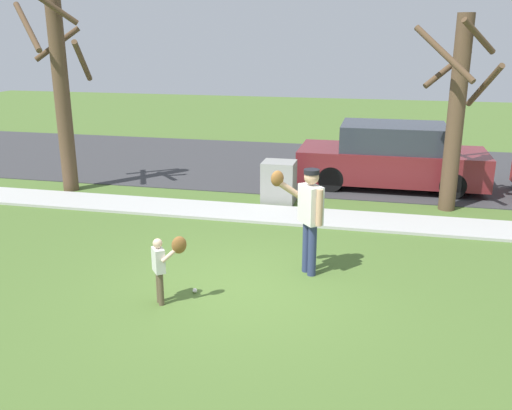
{
  "coord_description": "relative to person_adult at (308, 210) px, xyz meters",
  "views": [
    {
      "loc": [
        1.97,
        -7.83,
        3.82
      ],
      "look_at": [
        -0.07,
        1.13,
        1.0
      ],
      "focal_mm": 39.11,
      "sensor_mm": 36.0,
      "label": 1
    }
  ],
  "objects": [
    {
      "name": "ground_plane",
      "position": [
        -0.88,
        2.79,
        -1.11
      ],
      "size": [
        48.0,
        48.0,
        0.0
      ],
      "primitive_type": "plane",
      "color": "#4C6B2D"
    },
    {
      "name": "street_tree_near",
      "position": [
        2.63,
        4.23,
        1.18
      ],
      "size": [
        1.84,
        1.88,
        4.25
      ],
      "color": "brown",
      "rests_on": "ground"
    },
    {
      "name": "person_adult",
      "position": [
        0.0,
        0.0,
        0.0
      ],
      "size": [
        0.89,
        0.51,
        1.78
      ],
      "rotation": [
        0.0,
        0.0,
        -2.47
      ],
      "color": "navy",
      "rests_on": "ground"
    },
    {
      "name": "baseball",
      "position": [
        -1.57,
        -1.12,
        -1.07
      ],
      "size": [
        0.07,
        0.07,
        0.07
      ],
      "primitive_type": "sphere",
      "color": "white",
      "rests_on": "ground"
    },
    {
      "name": "street_tree_far",
      "position": [
        -6.59,
        3.83,
        1.52
      ],
      "size": [
        1.84,
        1.88,
        4.92
      ],
      "color": "brown",
      "rests_on": "ground"
    },
    {
      "name": "road_surface",
      "position": [
        -0.88,
        7.89,
        -1.1
      ],
      "size": [
        36.0,
        6.8,
        0.02
      ],
      "primitive_type": "cube",
      "color": "#38383A",
      "rests_on": "ground"
    },
    {
      "name": "person_child",
      "position": [
        -1.87,
        -1.55,
        -0.42
      ],
      "size": [
        0.57,
        0.32,
        1.07
      ],
      "rotation": [
        0.0,
        0.0,
        0.67
      ],
      "color": "brown",
      "rests_on": "ground"
    },
    {
      "name": "parked_suv_maroon",
      "position": [
        1.36,
        5.97,
        -0.32
      ],
      "size": [
        4.7,
        1.9,
        1.63
      ],
      "color": "maroon",
      "rests_on": "road_surface"
    },
    {
      "name": "sidewalk_strip",
      "position": [
        -0.88,
        2.89,
        -1.08
      ],
      "size": [
        36.0,
        1.2,
        0.06
      ],
      "primitive_type": "cube",
      "color": "#B2B2AD",
      "rests_on": "ground"
    },
    {
      "name": "utility_cabinet",
      "position": [
        -1.21,
        3.96,
        -0.62
      ],
      "size": [
        0.76,
        0.67,
        0.98
      ],
      "primitive_type": "cube",
      "color": "gray",
      "rests_on": "ground"
    }
  ]
}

